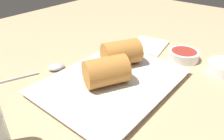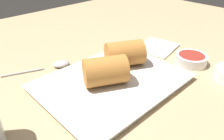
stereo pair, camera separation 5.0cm
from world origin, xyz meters
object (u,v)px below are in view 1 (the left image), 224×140
at_px(dipping_bowl_near, 183,55).
at_px(spoon, 52,68).
at_px(serving_plate, 112,82).
at_px(napkin, 148,45).
at_px(dipping_bowl_far, 224,67).

relative_size(dipping_bowl_near, spoon, 0.51).
distance_m(serving_plate, dipping_bowl_near, 0.24).
bearing_deg(dipping_bowl_near, serving_plate, -18.10).
bearing_deg(napkin, serving_plate, 11.48).
relative_size(serving_plate, spoon, 1.95).
height_order(spoon, napkin, spoon).
bearing_deg(napkin, dipping_bowl_near, 83.05).
distance_m(dipping_bowl_far, spoon, 0.44).
distance_m(dipping_bowl_far, napkin, 0.23).
xyz_separation_m(dipping_bowl_far, napkin, (-0.02, -0.23, -0.01)).
xyz_separation_m(serving_plate, spoon, (0.05, -0.16, -0.00)).
distance_m(spoon, napkin, 0.31).
xyz_separation_m(dipping_bowl_near, napkin, (-0.02, -0.12, -0.01)).
xyz_separation_m(serving_plate, napkin, (-0.24, -0.05, -0.00)).
bearing_deg(napkin, dipping_bowl_far, 86.21).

